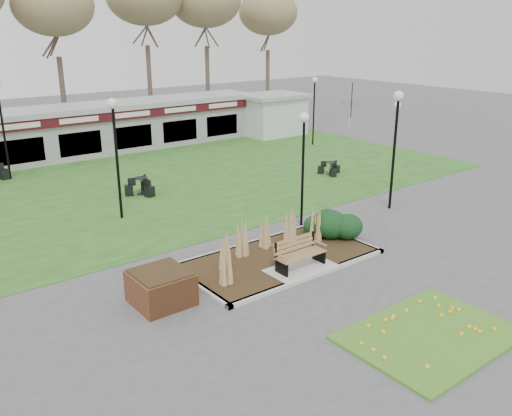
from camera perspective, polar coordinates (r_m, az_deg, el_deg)
ground at (r=16.98m, az=5.05°, el=-6.82°), size 100.00×100.00×0.00m
lawn at (r=26.46m, az=-12.80°, el=2.23°), size 34.00×16.00×0.02m
flower_bed at (r=14.34m, az=17.89°, el=-12.53°), size 4.20×3.00×0.16m
planting_bed at (r=18.53m, az=5.17°, el=-3.33°), size 6.75×3.40×1.27m
park_bench at (r=16.90m, az=4.54°, el=-4.74°), size 1.70×0.66×0.93m
brick_planter at (r=15.22m, az=-9.96°, el=-8.21°), size 1.50×1.50×0.95m
food_pavilion at (r=33.37m, az=-18.94°, el=7.63°), size 24.60×3.40×2.90m
service_hut at (r=38.23m, az=1.74°, el=9.87°), size 4.40×3.40×2.83m
tree_backdrop at (r=40.57m, az=-24.03°, el=18.67°), size 47.24×5.24×10.36m
lamp_post_near_left at (r=20.02m, az=5.02°, el=6.67°), size 0.36×0.36×4.32m
lamp_post_near_right at (r=26.00m, az=14.51°, el=8.43°), size 0.33×0.33×4.02m
lamp_post_mid_left at (r=21.36m, az=-14.65°, el=7.71°), size 0.39×0.39×4.73m
lamp_post_mid_right at (r=22.58m, az=14.55°, el=8.53°), size 0.40×0.40×4.86m
lamp_post_far_right at (r=34.74m, az=6.16°, el=11.65°), size 0.35×0.35×4.27m
lamp_post_far_left at (r=29.09m, az=-25.34°, el=9.51°), size 0.40×0.40×4.86m
bistro_set_c at (r=25.05m, az=-11.96°, el=2.01°), size 1.43×1.38×0.77m
bistro_set_d at (r=28.13m, az=7.80°, el=3.97°), size 1.09×1.21×0.65m
patio_umbrella at (r=36.30m, az=9.95°, el=9.58°), size 2.89×2.92×2.72m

